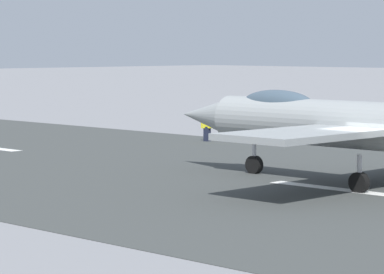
% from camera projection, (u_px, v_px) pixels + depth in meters
% --- Properties ---
extents(ground_plane, '(400.00, 400.00, 0.00)m').
position_uv_depth(ground_plane, '(364.00, 193.00, 37.59)').
color(ground_plane, gray).
extents(runway_strip, '(240.00, 26.00, 0.02)m').
position_uv_depth(runway_strip, '(365.00, 193.00, 37.58)').
color(runway_strip, '#3B3F3D').
rests_on(runway_strip, ground).
extents(fighter_jet, '(16.43, 13.82, 5.59)m').
position_uv_depth(fighter_jet, '(347.00, 123.00, 39.73)').
color(fighter_jet, gray).
rests_on(fighter_jet, ground).
extents(crew_person, '(0.57, 0.49, 1.60)m').
position_uv_depth(crew_person, '(207.00, 127.00, 58.15)').
color(crew_person, '#1E2338').
rests_on(crew_person, ground).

